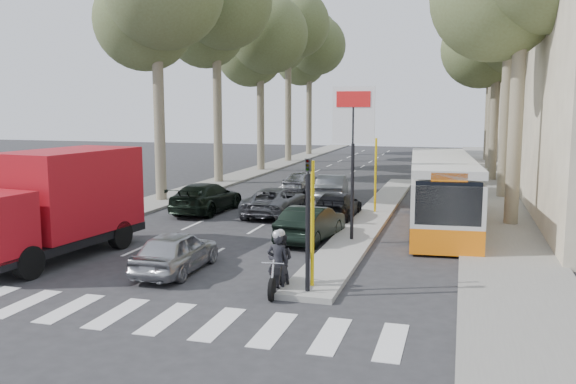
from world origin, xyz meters
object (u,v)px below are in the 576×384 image
object	(u,v)px
silver_hatchback	(176,251)
dark_hatchback	(311,223)
city_bus	(441,190)
motorcycle	(279,262)
red_truck	(57,202)

from	to	relation	value
silver_hatchback	dark_hatchback	size ratio (longest dim) A/B	0.94
dark_hatchback	city_bus	size ratio (longest dim) A/B	0.36
silver_hatchback	dark_hatchback	distance (m)	5.97
silver_hatchback	motorcycle	world-z (taller)	motorcycle
silver_hatchback	motorcycle	bearing A→B (deg)	164.71
dark_hatchback	city_bus	world-z (taller)	city_bus
city_bus	motorcycle	distance (m)	10.93
red_truck	city_bus	xyz separation A→B (m)	(11.80, 8.67, -0.32)
red_truck	motorcycle	size ratio (longest dim) A/B	3.38
red_truck	motorcycle	world-z (taller)	red_truck
motorcycle	silver_hatchback	bearing A→B (deg)	160.18
dark_hatchback	city_bus	xyz separation A→B (m)	(4.46, 4.04, 0.87)
dark_hatchback	red_truck	size ratio (longest dim) A/B	0.59
red_truck	motorcycle	xyz separation A→B (m)	(7.98, -1.53, -1.07)
red_truck	motorcycle	bearing A→B (deg)	-4.45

